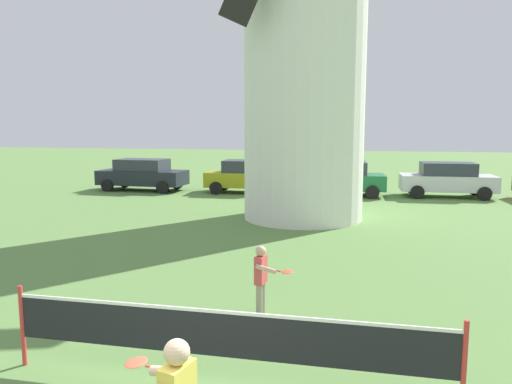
{
  "coord_description": "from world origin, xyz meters",
  "views": [
    {
      "loc": [
        1.72,
        -3.55,
        3.18
      ],
      "look_at": [
        0.17,
        3.78,
        2.16
      ],
      "focal_mm": 33.84,
      "sensor_mm": 36.0,
      "label": 1
    }
  ],
  "objects_px": {
    "parked_car_green": "(342,178)",
    "parked_car_mustard": "(247,176)",
    "parked_car_silver": "(447,179)",
    "windmill": "(305,14)",
    "player_far": "(262,276)",
    "tennis_net": "(222,334)",
    "parked_car_black": "(142,174)"
  },
  "relations": [
    {
      "from": "parked_car_green",
      "to": "parked_car_mustard",
      "type": "bearing_deg",
      "value": 178.96
    },
    {
      "from": "parked_car_green",
      "to": "parked_car_silver",
      "type": "distance_m",
      "value": 4.69
    },
    {
      "from": "windmill",
      "to": "parked_car_mustard",
      "type": "bearing_deg",
      "value": 119.42
    },
    {
      "from": "player_far",
      "to": "parked_car_silver",
      "type": "relative_size",
      "value": 0.29
    },
    {
      "from": "tennis_net",
      "to": "parked_car_black",
      "type": "relative_size",
      "value": 1.27
    },
    {
      "from": "parked_car_black",
      "to": "parked_car_mustard",
      "type": "xyz_separation_m",
      "value": [
        5.28,
        0.28,
        -0.0
      ]
    },
    {
      "from": "parked_car_green",
      "to": "parked_car_silver",
      "type": "height_order",
      "value": "same"
    },
    {
      "from": "parked_car_black",
      "to": "parked_car_green",
      "type": "xyz_separation_m",
      "value": [
        9.76,
        0.2,
        -0.0
      ]
    },
    {
      "from": "windmill",
      "to": "parked_car_black",
      "type": "distance_m",
      "value": 11.94
    },
    {
      "from": "tennis_net",
      "to": "parked_car_silver",
      "type": "bearing_deg",
      "value": 72.56
    },
    {
      "from": "player_far",
      "to": "parked_car_green",
      "type": "distance_m",
      "value": 14.64
    },
    {
      "from": "parked_car_black",
      "to": "parked_car_green",
      "type": "bearing_deg",
      "value": 1.16
    },
    {
      "from": "player_far",
      "to": "parked_car_black",
      "type": "bearing_deg",
      "value": 121.76
    },
    {
      "from": "windmill",
      "to": "parked_car_black",
      "type": "bearing_deg",
      "value": 146.77
    },
    {
      "from": "parked_car_black",
      "to": "parked_car_mustard",
      "type": "height_order",
      "value": "same"
    },
    {
      "from": "parked_car_mustard",
      "to": "parked_car_silver",
      "type": "height_order",
      "value": "same"
    },
    {
      "from": "parked_car_mustard",
      "to": "parked_car_silver",
      "type": "distance_m",
      "value": 9.15
    },
    {
      "from": "parked_car_mustard",
      "to": "parked_car_green",
      "type": "height_order",
      "value": "same"
    },
    {
      "from": "parked_car_silver",
      "to": "windmill",
      "type": "bearing_deg",
      "value": -132.21
    },
    {
      "from": "parked_car_silver",
      "to": "player_far",
      "type": "bearing_deg",
      "value": -109.91
    },
    {
      "from": "windmill",
      "to": "parked_car_green",
      "type": "distance_m",
      "value": 8.48
    },
    {
      "from": "tennis_net",
      "to": "player_far",
      "type": "bearing_deg",
      "value": 89.45
    },
    {
      "from": "parked_car_mustard",
      "to": "parked_car_black",
      "type": "bearing_deg",
      "value": -176.97
    },
    {
      "from": "tennis_net",
      "to": "player_far",
      "type": "height_order",
      "value": "player_far"
    },
    {
      "from": "tennis_net",
      "to": "parked_car_black",
      "type": "distance_m",
      "value": 19.02
    },
    {
      "from": "windmill",
      "to": "player_far",
      "type": "height_order",
      "value": "windmill"
    },
    {
      "from": "windmill",
      "to": "tennis_net",
      "type": "relative_size",
      "value": 2.59
    },
    {
      "from": "player_far",
      "to": "parked_car_silver",
      "type": "xyz_separation_m",
      "value": [
        5.49,
        15.16,
        0.13
      ]
    },
    {
      "from": "player_far",
      "to": "tennis_net",
      "type": "bearing_deg",
      "value": -90.55
    },
    {
      "from": "player_far",
      "to": "parked_car_silver",
      "type": "distance_m",
      "value": 16.12
    },
    {
      "from": "parked_car_black",
      "to": "parked_car_green",
      "type": "relative_size",
      "value": 1.11
    },
    {
      "from": "parked_car_mustard",
      "to": "parked_car_silver",
      "type": "relative_size",
      "value": 0.96
    }
  ]
}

